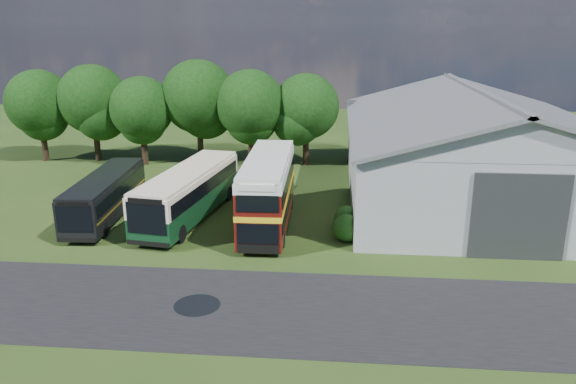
# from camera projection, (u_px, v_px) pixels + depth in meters

# --- Properties ---
(ground) EXTENTS (120.00, 120.00, 0.00)m
(ground) POSITION_uv_depth(u_px,v_px,m) (239.00, 279.00, 29.22)
(ground) COLOR #213711
(ground) RESTS_ON ground
(asphalt_road) EXTENTS (60.00, 8.00, 0.02)m
(asphalt_road) POSITION_uv_depth(u_px,v_px,m) (292.00, 310.00, 26.10)
(asphalt_road) COLOR black
(asphalt_road) RESTS_ON ground
(puddle) EXTENTS (2.20, 2.20, 0.01)m
(puddle) POSITION_uv_depth(u_px,v_px,m) (197.00, 306.00, 26.49)
(puddle) COLOR black
(puddle) RESTS_ON ground
(storage_shed) EXTENTS (18.80, 24.80, 8.15)m
(storage_shed) POSITION_uv_depth(u_px,v_px,m) (473.00, 143.00, 41.94)
(storage_shed) COLOR gray
(storage_shed) RESTS_ON ground
(tree_far_left) EXTENTS (6.12, 6.12, 8.64)m
(tree_far_left) POSITION_uv_depth(u_px,v_px,m) (39.00, 103.00, 52.42)
(tree_far_left) COLOR black
(tree_far_left) RESTS_ON ground
(tree_left_a) EXTENTS (6.46, 6.46, 9.12)m
(tree_left_a) POSITION_uv_depth(u_px,v_px,m) (93.00, 99.00, 52.38)
(tree_left_a) COLOR black
(tree_left_a) RESTS_ON ground
(tree_left_b) EXTENTS (5.78, 5.78, 8.16)m
(tree_left_b) POSITION_uv_depth(u_px,v_px,m) (142.00, 108.00, 51.18)
(tree_left_b) COLOR black
(tree_left_b) RESTS_ON ground
(tree_mid) EXTENTS (6.80, 6.80, 9.60)m
(tree_mid) POSITION_uv_depth(u_px,v_px,m) (198.00, 97.00, 51.72)
(tree_mid) COLOR black
(tree_mid) RESTS_ON ground
(tree_right_a) EXTENTS (6.26, 6.26, 8.83)m
(tree_right_a) POSITION_uv_depth(u_px,v_px,m) (250.00, 104.00, 50.49)
(tree_right_a) COLOR black
(tree_right_a) RESTS_ON ground
(tree_right_b) EXTENTS (5.98, 5.98, 8.45)m
(tree_right_b) POSITION_uv_depth(u_px,v_px,m) (306.00, 107.00, 50.89)
(tree_right_b) COLOR black
(tree_right_b) RESTS_ON ground
(shrub_front) EXTENTS (1.70, 1.70, 1.70)m
(shrub_front) POSITION_uv_depth(u_px,v_px,m) (346.00, 240.00, 34.45)
(shrub_front) COLOR #194714
(shrub_front) RESTS_ON ground
(shrub_mid) EXTENTS (1.60, 1.60, 1.60)m
(shrub_mid) POSITION_uv_depth(u_px,v_px,m) (346.00, 228.00, 36.36)
(shrub_mid) COLOR #194714
(shrub_mid) RESTS_ON ground
(bus_green_single) EXTENTS (4.61, 12.52, 3.37)m
(bus_green_single) POSITION_uv_depth(u_px,v_px,m) (189.00, 193.00, 37.82)
(bus_green_single) COLOR black
(bus_green_single) RESTS_ON ground
(bus_maroon_double) EXTENTS (2.94, 10.83, 4.63)m
(bus_maroon_double) POSITION_uv_depth(u_px,v_px,m) (268.00, 192.00, 36.16)
(bus_maroon_double) COLOR black
(bus_maroon_double) RESTS_ON ground
(bus_dark_single) EXTENTS (3.11, 10.80, 2.94)m
(bus_dark_single) POSITION_uv_depth(u_px,v_px,m) (105.00, 195.00, 37.96)
(bus_dark_single) COLOR black
(bus_dark_single) RESTS_ON ground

